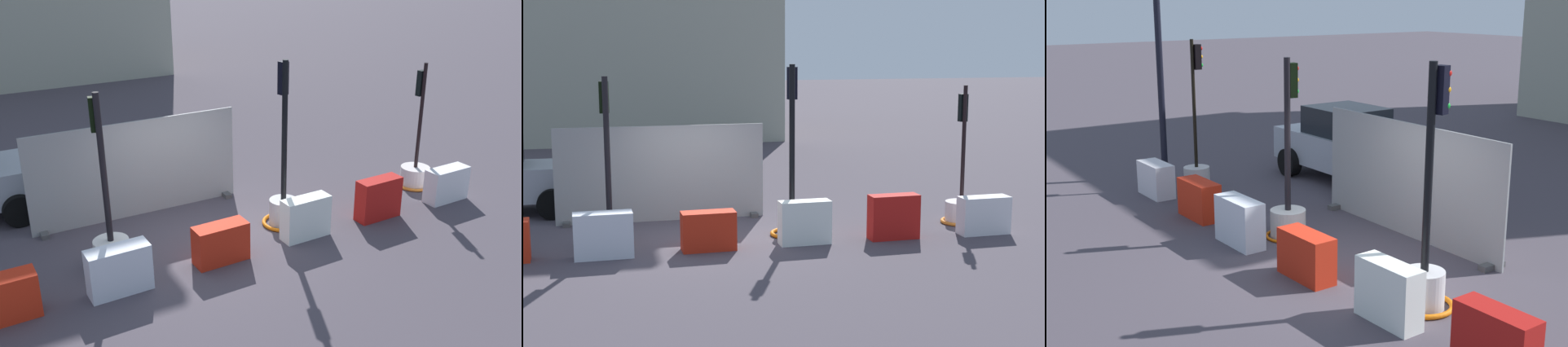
% 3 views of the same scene
% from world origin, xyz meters
% --- Properties ---
extents(ground_plane, '(120.00, 120.00, 0.00)m').
position_xyz_m(ground_plane, '(0.00, 0.00, 0.00)').
color(ground_plane, '#463F48').
extents(traffic_light_1, '(0.86, 0.86, 3.35)m').
position_xyz_m(traffic_light_1, '(-1.83, -0.06, 0.58)').
color(traffic_light_1, silver).
rests_on(traffic_light_1, ground_plane).
extents(traffic_light_2, '(0.92, 0.92, 3.55)m').
position_xyz_m(traffic_light_2, '(1.88, -0.15, 0.63)').
color(traffic_light_2, silver).
rests_on(traffic_light_2, ground_plane).
extents(traffic_light_3, '(0.90, 0.90, 3.06)m').
position_xyz_m(traffic_light_3, '(5.82, 0.06, 0.42)').
color(traffic_light_3, silver).
rests_on(traffic_light_3, ground_plane).
extents(construction_barrier_1, '(1.09, 0.47, 0.78)m').
position_xyz_m(construction_barrier_1, '(-3.84, -0.91, 0.39)').
color(construction_barrier_1, red).
rests_on(construction_barrier_1, ground_plane).
extents(construction_barrier_2, '(1.10, 0.45, 0.86)m').
position_xyz_m(construction_barrier_2, '(-1.97, -1.03, 0.43)').
color(construction_barrier_2, silver).
rests_on(construction_barrier_2, ground_plane).
extents(construction_barrier_3, '(1.06, 0.46, 0.76)m').
position_xyz_m(construction_barrier_3, '(0.02, -0.94, 0.38)').
color(construction_barrier_3, red).
rests_on(construction_barrier_3, ground_plane).
extents(construction_barrier_4, '(1.04, 0.40, 0.88)m').
position_xyz_m(construction_barrier_4, '(1.96, -0.90, 0.44)').
color(construction_barrier_4, white).
rests_on(construction_barrier_4, ground_plane).
extents(construction_barrier_5, '(1.04, 0.40, 0.92)m').
position_xyz_m(construction_barrier_5, '(3.84, -0.92, 0.46)').
color(construction_barrier_5, red).
rests_on(construction_barrier_5, ground_plane).
extents(construction_barrier_6, '(1.08, 0.44, 0.80)m').
position_xyz_m(construction_barrier_6, '(5.84, -0.97, 0.40)').
color(construction_barrier_6, white).
rests_on(construction_barrier_6, ground_plane).
extents(site_fence_panel, '(4.64, 0.50, 2.15)m').
position_xyz_m(site_fence_panel, '(-0.65, 1.82, 1.04)').
color(site_fence_panel, '#979B9A').
rests_on(site_fence_panel, ground_plane).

